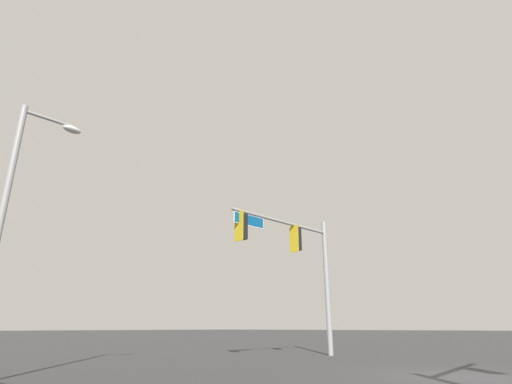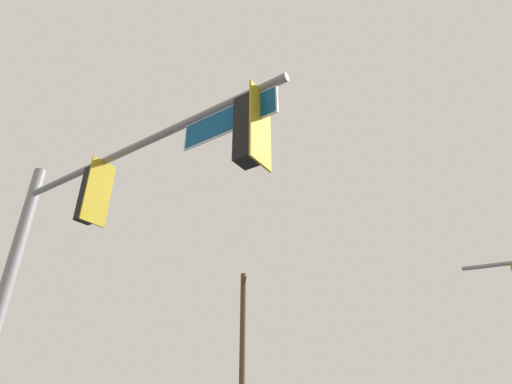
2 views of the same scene
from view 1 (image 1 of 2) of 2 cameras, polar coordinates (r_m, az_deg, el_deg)
The scene contains 3 objects.
ground_plane at distance 13.34m, azimuth 28.24°, elevation -22.26°, with size 400.00×400.00×0.00m, color #38383A.
signal_pole_near at distance 19.53m, azimuth 6.22°, elevation -9.23°, with size 6.65×0.97×6.62m.
street_lamp at distance 12.38m, azimuth -31.62°, elevation -2.38°, with size 1.71×0.37×7.28m.
Camera 1 is at (12.90, 3.14, 1.28)m, focal length 28.00 mm.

